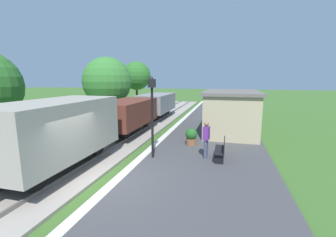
{
  "coord_description": "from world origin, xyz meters",
  "views": [
    {
      "loc": [
        4.1,
        -6.79,
        3.82
      ],
      "look_at": [
        0.4,
        7.48,
        1.22
      ],
      "focal_mm": 24.15,
      "sensor_mm": 36.0,
      "label": 1
    }
  ],
  "objects_px": {
    "station_hut": "(231,112)",
    "tree_trackside_far": "(107,82)",
    "freight_train": "(123,115)",
    "bench_near_hut": "(221,149)",
    "person_waiting": "(206,138)",
    "tree_field_left": "(136,76)",
    "bench_down_platform": "(224,113)",
    "lamp_post_near": "(152,102)",
    "potted_planter": "(191,136)"
  },
  "relations": [
    {
      "from": "person_waiting",
      "to": "lamp_post_near",
      "type": "height_order",
      "value": "lamp_post_near"
    },
    {
      "from": "freight_train",
      "to": "bench_down_platform",
      "type": "bearing_deg",
      "value": 50.08
    },
    {
      "from": "freight_train",
      "to": "tree_field_left",
      "type": "bearing_deg",
      "value": 108.49
    },
    {
      "from": "freight_train",
      "to": "tree_field_left",
      "type": "distance_m",
      "value": 13.75
    },
    {
      "from": "freight_train",
      "to": "potted_planter",
      "type": "distance_m",
      "value": 5.0
    },
    {
      "from": "freight_train",
      "to": "tree_trackside_far",
      "type": "height_order",
      "value": "tree_trackside_far"
    },
    {
      "from": "bench_near_hut",
      "to": "bench_down_platform",
      "type": "bearing_deg",
      "value": 90.0
    },
    {
      "from": "bench_near_hut",
      "to": "freight_train",
      "type": "bearing_deg",
      "value": 151.93
    },
    {
      "from": "bench_down_platform",
      "to": "person_waiting",
      "type": "xyz_separation_m",
      "value": [
        -0.69,
        -11.0,
        0.46
      ]
    },
    {
      "from": "station_hut",
      "to": "bench_down_platform",
      "type": "xyz_separation_m",
      "value": [
        -0.42,
        5.43,
        -0.93
      ]
    },
    {
      "from": "station_hut",
      "to": "person_waiting",
      "type": "bearing_deg",
      "value": -101.3
    },
    {
      "from": "station_hut",
      "to": "bench_down_platform",
      "type": "bearing_deg",
      "value": 94.47
    },
    {
      "from": "station_hut",
      "to": "tree_field_left",
      "type": "relative_size",
      "value": 0.98
    },
    {
      "from": "person_waiting",
      "to": "lamp_post_near",
      "type": "bearing_deg",
      "value": 23.61
    },
    {
      "from": "person_waiting",
      "to": "tree_field_left",
      "type": "relative_size",
      "value": 0.29
    },
    {
      "from": "tree_field_left",
      "to": "station_hut",
      "type": "bearing_deg",
      "value": -43.74
    },
    {
      "from": "bench_near_hut",
      "to": "potted_planter",
      "type": "relative_size",
      "value": 1.64
    },
    {
      "from": "bench_near_hut",
      "to": "potted_planter",
      "type": "xyz_separation_m",
      "value": [
        -1.65,
        1.94,
        0.0
      ]
    },
    {
      "from": "potted_planter",
      "to": "tree_field_left",
      "type": "distance_m",
      "value": 17.2
    },
    {
      "from": "lamp_post_near",
      "to": "tree_field_left",
      "type": "relative_size",
      "value": 0.63
    },
    {
      "from": "tree_trackside_far",
      "to": "tree_field_left",
      "type": "xyz_separation_m",
      "value": [
        -0.49,
        7.97,
        0.6
      ]
    },
    {
      "from": "potted_planter",
      "to": "person_waiting",
      "type": "bearing_deg",
      "value": -63.25
    },
    {
      "from": "lamp_post_near",
      "to": "tree_field_left",
      "type": "height_order",
      "value": "tree_field_left"
    },
    {
      "from": "freight_train",
      "to": "lamp_post_near",
      "type": "height_order",
      "value": "lamp_post_near"
    },
    {
      "from": "potted_planter",
      "to": "tree_trackside_far",
      "type": "xyz_separation_m",
      "value": [
        -8.51,
        6.28,
        2.85
      ]
    },
    {
      "from": "person_waiting",
      "to": "lamp_post_near",
      "type": "relative_size",
      "value": 0.46
    },
    {
      "from": "person_waiting",
      "to": "tree_field_left",
      "type": "xyz_separation_m",
      "value": [
        -9.96,
        16.17,
        2.99
      ]
    },
    {
      "from": "bench_near_hut",
      "to": "tree_trackside_far",
      "type": "height_order",
      "value": "tree_trackside_far"
    },
    {
      "from": "tree_field_left",
      "to": "bench_near_hut",
      "type": "bearing_deg",
      "value": -56.66
    },
    {
      "from": "bench_near_hut",
      "to": "tree_field_left",
      "type": "relative_size",
      "value": 0.25
    },
    {
      "from": "freight_train",
      "to": "tree_trackside_far",
      "type": "xyz_separation_m",
      "value": [
        -3.79,
        4.82,
        2.07
      ]
    },
    {
      "from": "bench_near_hut",
      "to": "lamp_post_near",
      "type": "distance_m",
      "value": 3.74
    },
    {
      "from": "freight_train",
      "to": "bench_down_platform",
      "type": "distance_m",
      "value": 9.96
    },
    {
      "from": "person_waiting",
      "to": "potted_planter",
      "type": "bearing_deg",
      "value": -52.56
    },
    {
      "from": "bench_down_platform",
      "to": "lamp_post_near",
      "type": "bearing_deg",
      "value": -104.85
    },
    {
      "from": "tree_trackside_far",
      "to": "lamp_post_near",
      "type": "bearing_deg",
      "value": -50.91
    },
    {
      "from": "station_hut",
      "to": "person_waiting",
      "type": "relative_size",
      "value": 3.39
    },
    {
      "from": "tree_field_left",
      "to": "bench_down_platform",
      "type": "bearing_deg",
      "value": -25.9
    },
    {
      "from": "station_hut",
      "to": "tree_trackside_far",
      "type": "relative_size",
      "value": 1.01
    },
    {
      "from": "bench_down_platform",
      "to": "person_waiting",
      "type": "bearing_deg",
      "value": -93.58
    },
    {
      "from": "station_hut",
      "to": "tree_trackside_far",
      "type": "distance_m",
      "value": 11.07
    },
    {
      "from": "person_waiting",
      "to": "lamp_post_near",
      "type": "xyz_separation_m",
      "value": [
        -2.37,
        -0.54,
        1.62
      ]
    },
    {
      "from": "tree_trackside_far",
      "to": "bench_down_platform",
      "type": "bearing_deg",
      "value": 15.4
    },
    {
      "from": "bench_near_hut",
      "to": "tree_trackside_far",
      "type": "distance_m",
      "value": 13.38
    },
    {
      "from": "lamp_post_near",
      "to": "tree_trackside_far",
      "type": "height_order",
      "value": "tree_trackside_far"
    },
    {
      "from": "station_hut",
      "to": "freight_train",
      "type": "bearing_deg",
      "value": -162.15
    },
    {
      "from": "freight_train",
      "to": "bench_near_hut",
      "type": "distance_m",
      "value": 7.27
    },
    {
      "from": "bench_near_hut",
      "to": "person_waiting",
      "type": "xyz_separation_m",
      "value": [
        -0.69,
        0.02,
        0.46
      ]
    },
    {
      "from": "freight_train",
      "to": "tree_field_left",
      "type": "relative_size",
      "value": 3.28
    },
    {
      "from": "freight_train",
      "to": "bench_near_hut",
      "type": "bearing_deg",
      "value": -28.07
    }
  ]
}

